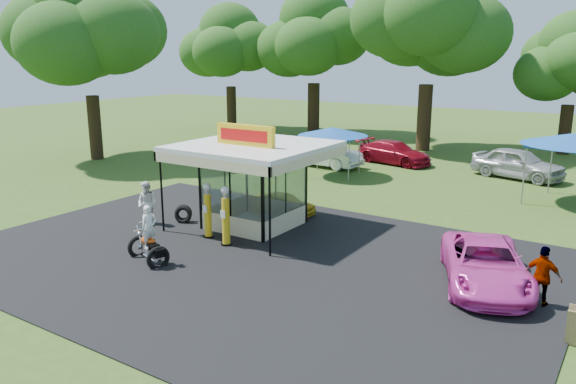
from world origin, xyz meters
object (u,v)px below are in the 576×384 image
(gas_station_kiosk, at_px, (254,184))
(pink_sedan, at_px, (485,264))
(kiosk_car, at_px, (285,203))
(spectator_west, at_px, (147,204))
(bg_car_b, at_px, (394,152))
(motorcycle, at_px, (149,240))
(gas_pump_left, at_px, (208,212))
(bg_car_a, at_px, (323,153))
(spectator_east_b, at_px, (543,277))
(bg_car_c, at_px, (518,163))
(gas_pump_right, at_px, (226,217))
(tent_east, at_px, (576,140))
(tent_west, at_px, (333,132))

(gas_station_kiosk, relative_size, pink_sedan, 1.09)
(gas_station_kiosk, relative_size, kiosk_car, 1.92)
(pink_sedan, relative_size, spectator_west, 2.74)
(gas_station_kiosk, relative_size, bg_car_b, 1.09)
(motorcycle, xyz_separation_m, bg_car_b, (-0.07, 20.84, -0.09))
(motorcycle, height_order, pink_sedan, motorcycle)
(gas_pump_left, xyz_separation_m, bg_car_b, (0.01, 17.80, -0.31))
(bg_car_b, bearing_deg, bg_car_a, 145.56)
(spectator_east_b, distance_m, bg_car_c, 17.45)
(kiosk_car, height_order, bg_car_a, bg_car_a)
(spectator_west, xyz_separation_m, bg_car_b, (3.18, 17.87, -0.19))
(gas_pump_right, xyz_separation_m, motorcycle, (-1.05, -2.73, -0.27))
(kiosk_car, bearing_deg, gas_pump_right, -173.21)
(gas_pump_left, bearing_deg, gas_station_kiosk, 74.96)
(gas_pump_left, bearing_deg, motorcycle, -88.41)
(gas_pump_right, height_order, bg_car_b, gas_pump_right)
(kiosk_car, distance_m, bg_car_c, 14.86)
(bg_car_a, height_order, tent_east, tent_east)
(kiosk_car, bearing_deg, bg_car_c, -27.83)
(kiosk_car, height_order, spectator_west, spectator_west)
(spectator_east_b, bearing_deg, gas_station_kiosk, 0.80)
(gas_station_kiosk, bearing_deg, motorcycle, -95.43)
(gas_pump_left, relative_size, pink_sedan, 0.43)
(kiosk_car, bearing_deg, spectator_west, 139.75)
(spectator_west, bearing_deg, gas_station_kiosk, 24.30)
(gas_pump_left, relative_size, motorcycle, 1.03)
(bg_car_b, relative_size, tent_east, 1.03)
(gas_pump_right, relative_size, tent_east, 0.47)
(kiosk_car, xyz_separation_m, tent_east, (10.17, 8.61, 2.54))
(gas_station_kiosk, distance_m, bg_car_a, 13.03)
(spectator_west, bearing_deg, bg_car_c, 52.32)
(gas_pump_left, distance_m, bg_car_a, 14.92)
(kiosk_car, relative_size, bg_car_a, 0.57)
(gas_station_kiosk, distance_m, gas_pump_left, 2.35)
(gas_pump_left, relative_size, tent_east, 0.45)
(pink_sedan, bearing_deg, spectator_east_b, -42.08)
(gas_pump_right, height_order, motorcycle, gas_pump_right)
(pink_sedan, distance_m, tent_west, 16.20)
(kiosk_car, bearing_deg, bg_car_a, 20.91)
(pink_sedan, bearing_deg, motorcycle, -179.33)
(motorcycle, relative_size, kiosk_car, 0.73)
(motorcycle, bearing_deg, spectator_east_b, 34.74)
(motorcycle, height_order, kiosk_car, motorcycle)
(spectator_east_b, relative_size, bg_car_a, 0.35)
(motorcycle, relative_size, tent_west, 0.52)
(gas_pump_right, relative_size, bg_car_c, 0.45)
(gas_pump_left, distance_m, bg_car_c, 19.04)
(pink_sedan, distance_m, bg_car_c, 16.54)
(gas_pump_left, distance_m, tent_east, 16.95)
(gas_pump_right, distance_m, spectator_east_b, 10.51)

